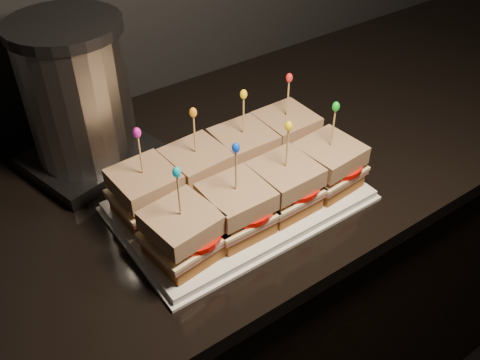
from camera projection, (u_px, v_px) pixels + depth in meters
cabinet at (298, 274)px, 1.41m from camera, size 2.32×0.61×0.88m
granite_slab at (313, 130)px, 1.12m from camera, size 2.36×0.65×0.03m
platter at (240, 201)px, 0.91m from camera, size 0.40×0.25×0.02m
platter_rim at (240, 204)px, 0.91m from camera, size 0.41×0.26×0.01m
sandwich_0_bread_bot at (148, 206)px, 0.87m from camera, size 0.10×0.10×0.03m
sandwich_0_ham at (147, 198)px, 0.86m from camera, size 0.11×0.10×0.01m
sandwich_0_cheese at (146, 195)px, 0.85m from camera, size 0.11×0.10×0.01m
sandwich_0_tomato at (154, 190)px, 0.85m from camera, size 0.09×0.09×0.01m
sandwich_0_bread_top at (144, 181)px, 0.83m from camera, size 0.10×0.10×0.03m
sandwich_0_pick at (141, 157)px, 0.80m from camera, size 0.00×0.00×0.09m
sandwich_0_frill at (137, 133)px, 0.78m from camera, size 0.01×0.01×0.02m
sandwich_1_bread_bot at (198, 184)px, 0.91m from camera, size 0.10×0.10×0.03m
sandwich_1_ham at (197, 176)px, 0.90m from camera, size 0.11×0.10×0.01m
sandwich_1_cheese at (197, 173)px, 0.89m from camera, size 0.11×0.11×0.01m
sandwich_1_tomato at (205, 169)px, 0.89m from camera, size 0.09×0.09×0.01m
sandwich_1_bread_top at (196, 160)px, 0.88m from camera, size 0.10×0.10×0.03m
sandwich_1_pick at (195, 137)px, 0.85m from camera, size 0.00×0.00×0.09m
sandwich_1_frill at (193, 112)px, 0.82m from camera, size 0.01×0.01×0.02m
sandwich_2_bread_bot at (243, 164)px, 0.95m from camera, size 0.09×0.09×0.03m
sandwich_2_ham at (243, 157)px, 0.94m from camera, size 0.10×0.10×0.01m
sandwich_2_cheese at (243, 154)px, 0.94m from camera, size 0.10×0.10×0.01m
sandwich_2_tomato at (251, 149)px, 0.93m from camera, size 0.09×0.09×0.01m
sandwich_2_bread_top at (243, 141)px, 0.92m from camera, size 0.10×0.10×0.03m
sandwich_2_pick at (243, 118)px, 0.89m from camera, size 0.00×0.00×0.09m
sandwich_2_frill at (244, 94)px, 0.86m from camera, size 0.01×0.01×0.02m
sandwich_3_bread_bot at (285, 146)px, 0.99m from camera, size 0.09×0.09×0.03m
sandwich_3_ham at (285, 139)px, 0.98m from camera, size 0.10×0.10×0.01m
sandwich_3_cheese at (286, 136)px, 0.98m from camera, size 0.10×0.10×0.01m
sandwich_3_tomato at (293, 132)px, 0.98m from camera, size 0.09×0.09×0.01m
sandwich_3_bread_top at (286, 123)px, 0.96m from camera, size 0.09×0.09×0.03m
sandwich_3_pick at (288, 101)px, 0.93m from camera, size 0.00×0.00×0.09m
sandwich_3_frill at (289, 78)px, 0.91m from camera, size 0.01×0.01×0.02m
sandwich_4_bread_bot at (184, 247)px, 0.79m from camera, size 0.10×0.10×0.03m
sandwich_4_ham at (183, 240)px, 0.78m from camera, size 0.11×0.11×0.01m
sandwich_4_cheese at (183, 236)px, 0.78m from camera, size 0.11×0.11×0.01m
sandwich_4_tomato at (192, 231)px, 0.78m from camera, size 0.09×0.09×0.01m
sandwich_4_bread_top at (181, 222)px, 0.76m from camera, size 0.10×0.10×0.03m
sandwich_4_pick at (179, 198)px, 0.73m from camera, size 0.00×0.00×0.09m
sandwich_4_frill at (177, 172)px, 0.70m from camera, size 0.01×0.01×0.02m
sandwich_5_bread_bot at (236, 222)px, 0.84m from camera, size 0.09×0.09×0.03m
sandwich_5_ham at (236, 214)px, 0.83m from camera, size 0.10×0.10×0.01m
sandwich_5_cheese at (236, 211)px, 0.82m from camera, size 0.10×0.10×0.01m
sandwich_5_tomato at (245, 206)px, 0.82m from camera, size 0.09×0.09×0.01m
sandwich_5_bread_top at (236, 197)px, 0.80m from camera, size 0.09×0.09×0.03m
sandwich_5_pick at (236, 173)px, 0.78m from camera, size 0.00×0.00×0.09m
sandwich_5_frill at (236, 148)px, 0.75m from camera, size 0.01×0.01×0.02m
sandwich_6_bread_bot at (284, 199)px, 0.88m from camera, size 0.09×0.09×0.03m
sandwich_6_ham at (284, 191)px, 0.87m from camera, size 0.10×0.10×0.01m
sandwich_6_cheese at (284, 188)px, 0.86m from camera, size 0.10×0.10×0.01m
sandwich_6_tomato at (293, 183)px, 0.86m from camera, size 0.09×0.09×0.01m
sandwich_6_bread_top at (285, 174)px, 0.85m from camera, size 0.10×0.10×0.03m
sandwich_6_pick at (287, 151)px, 0.82m from camera, size 0.00×0.00×0.09m
sandwich_6_frill at (289, 126)px, 0.79m from camera, size 0.01×0.01×0.02m
sandwich_7_bread_bot at (327, 178)px, 0.92m from camera, size 0.10×0.10×0.03m
sandwich_7_ham at (328, 170)px, 0.91m from camera, size 0.11×0.10×0.01m
sandwich_7_cheese at (328, 167)px, 0.91m from camera, size 0.11×0.11×0.01m
sandwich_7_tomato at (336, 163)px, 0.90m from camera, size 0.09×0.09×0.01m
sandwich_7_bread_top at (330, 154)px, 0.89m from camera, size 0.10×0.10×0.03m
sandwich_7_pick at (333, 131)px, 0.86m from camera, size 0.00×0.00×0.09m
sandwich_7_frill at (336, 107)px, 0.83m from camera, size 0.01×0.01×0.02m
appliance_base at (91, 157)px, 1.00m from camera, size 0.25×0.23×0.03m
appliance_body at (78, 96)px, 0.92m from camera, size 0.18×0.18×0.23m
appliance_lid at (63, 26)px, 0.84m from camera, size 0.19×0.19×0.02m
appliance at (79, 98)px, 0.92m from camera, size 0.22×0.18×0.28m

